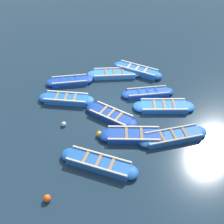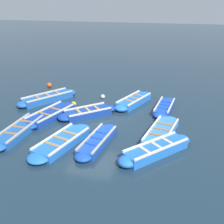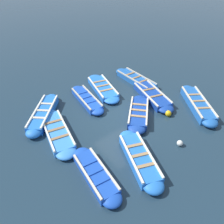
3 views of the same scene
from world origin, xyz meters
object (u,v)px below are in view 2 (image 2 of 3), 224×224
object	(u,v)px
boat_inner_gap	(62,142)
buoy_white_drifting	(49,85)
boat_bow_out	(48,98)
boat_end_of_row	(164,107)
boat_far_corner	(97,141)
boat_mid_row	(88,112)
boat_centre	(134,101)
boat_alongside	(161,132)
buoy_orange_near	(103,97)
boat_near_quay	(156,150)
boat_drifting	(51,115)
buoy_yellow_far	(74,104)
boat_outer_left	(19,130)

from	to	relation	value
boat_inner_gap	buoy_white_drifting	world-z (taller)	boat_inner_gap
boat_bow_out	buoy_white_drifting	world-z (taller)	boat_bow_out
boat_end_of_row	boat_far_corner	xyz separation A→B (m)	(2.50, 4.58, -0.00)
boat_mid_row	buoy_white_drifting	bearing A→B (deg)	-42.64
boat_mid_row	boat_centre	bearing A→B (deg)	-132.53
boat_alongside	buoy_white_drifting	bearing A→B (deg)	-32.13
boat_centre	boat_mid_row	bearing A→B (deg)	47.47
boat_mid_row	buoy_orange_near	distance (m)	2.70
boat_mid_row	boat_near_quay	size ratio (longest dim) A/B	0.93
boat_near_quay	boat_drifting	distance (m)	6.12
boat_near_quay	buoy_orange_near	distance (m)	6.83
boat_mid_row	buoy_white_drifting	xyz separation A→B (m)	(4.27, -3.94, -0.01)
buoy_orange_near	buoy_yellow_far	distance (m)	2.15
boat_inner_gap	boat_near_quay	distance (m)	3.98
boat_outer_left	boat_near_quay	size ratio (longest dim) A/B	1.19
boat_alongside	buoy_white_drifting	size ratio (longest dim) A/B	11.69
boat_far_corner	boat_bow_out	bearing A→B (deg)	-42.68
boat_end_of_row	boat_drifting	world-z (taller)	boat_drifting
boat_mid_row	boat_bow_out	xyz separation A→B (m)	(3.08, -1.40, 0.03)
boat_mid_row	boat_outer_left	world-z (taller)	boat_mid_row
boat_far_corner	boat_bow_out	world-z (taller)	boat_bow_out
boat_centre	boat_near_quay	size ratio (longest dim) A/B	1.09
boat_far_corner	boat_mid_row	bearing A→B (deg)	-62.62
buoy_yellow_far	boat_drifting	bearing A→B (deg)	71.36
buoy_yellow_far	boat_outer_left	bearing A→B (deg)	72.59
boat_bow_out	buoy_yellow_far	size ratio (longest dim) A/B	11.62
boat_far_corner	boat_bow_out	size ratio (longest dim) A/B	0.92
boat_centre	buoy_yellow_far	xyz separation A→B (m)	(3.30, 1.33, -0.03)
boat_inner_gap	buoy_yellow_far	world-z (taller)	boat_inner_gap
boat_bow_out	buoy_white_drifting	size ratio (longest dim) A/B	11.21
boat_centre	buoy_white_drifting	size ratio (longest dim) A/B	10.60
boat_mid_row	boat_drifting	bearing A→B (deg)	23.32
boat_end_of_row	boat_far_corner	bearing A→B (deg)	61.40
buoy_white_drifting	boat_far_corner	bearing A→B (deg)	130.44
boat_drifting	boat_bow_out	size ratio (longest dim) A/B	1.03
boat_drifting	boat_alongside	size ratio (longest dim) A/B	0.99
boat_near_quay	buoy_yellow_far	size ratio (longest dim) A/B	10.10
boat_outer_left	boat_inner_gap	bearing A→B (deg)	168.66
boat_centre	boat_drifting	bearing A→B (deg)	38.18
boat_centre	boat_inner_gap	xyz separation A→B (m)	(2.12, 5.51, -0.03)
boat_centre	boat_outer_left	bearing A→B (deg)	48.44
boat_far_corner	buoy_orange_near	bearing A→B (deg)	-75.79
boat_drifting	buoy_white_drifting	size ratio (longest dim) A/B	11.57
buoy_yellow_far	buoy_white_drifting	size ratio (longest dim) A/B	0.96
boat_end_of_row	boat_bow_out	xyz separation A→B (m)	(7.01, 0.43, 0.04)
boat_drifting	buoy_white_drifting	xyz separation A→B (m)	(2.48, -4.71, -0.01)
boat_far_corner	boat_alongside	distance (m)	2.98
buoy_yellow_far	boat_far_corner	bearing A→B (deg)	125.39
boat_centre	boat_far_corner	world-z (taller)	boat_centre
boat_inner_gap	buoy_white_drifting	xyz separation A→B (m)	(4.25, -7.16, 0.00)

